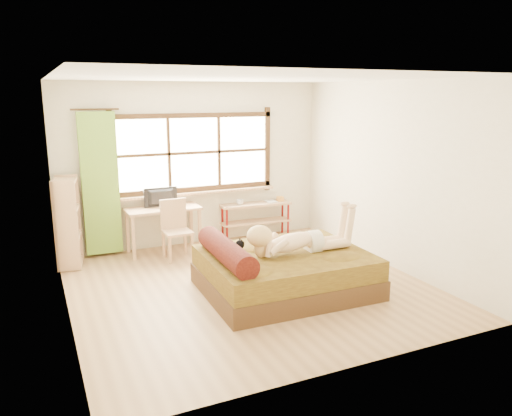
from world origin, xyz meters
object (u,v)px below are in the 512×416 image
pipe_shelf (256,212)px  bookshelf (68,222)px  desk (163,214)px  bed (282,271)px  chair (176,226)px  kitten (230,248)px  woman (298,229)px

pipe_shelf → bookshelf: size_ratio=0.96×
desk → bed: bearing=-68.5°
desk → pipe_shelf: (1.70, 0.12, -0.17)m
bed → bookshelf: (-2.40, 2.19, 0.39)m
desk → chair: size_ratio=1.29×
kitten → chair: 1.83m
kitten → chair: size_ratio=0.34×
desk → bookshelf: size_ratio=0.90×
bed → pipe_shelf: size_ratio=1.66×
desk → chair: bearing=-76.4°
bed → bookshelf: bearing=139.1°
chair → desk: bearing=103.6°
kitten → desk: size_ratio=0.26×
bed → chair: size_ratio=2.30×
woman → bed: bearing=167.1°
desk → pipe_shelf: 1.71m
kitten → chair: (-0.19, 1.81, -0.13)m
desk → bookshelf: (-1.44, -0.09, 0.04)m
woman → bookshelf: (-2.60, 2.24, -0.16)m
chair → kitten: bearing=-85.2°
bed → kitten: bed is taller
kitten → bookshelf: size_ratio=0.23×
bed → desk: bed is taller
woman → desk: (-1.16, 2.33, -0.19)m
chair → bookshelf: size_ratio=0.69×
woman → bookshelf: bookshelf is taller
pipe_shelf → bed: bearing=-103.7°
woman → chair: (-1.06, 1.96, -0.32)m
pipe_shelf → woman: bearing=-99.0°
pipe_shelf → bookshelf: 3.15m
bed → bookshelf: size_ratio=1.59×
woman → kitten: 0.90m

